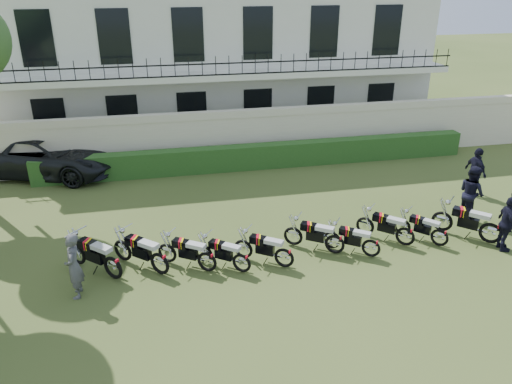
{
  "coord_description": "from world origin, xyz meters",
  "views": [
    {
      "loc": [
        -3.22,
        -11.91,
        7.49
      ],
      "look_at": [
        -0.22,
        2.27,
        1.1
      ],
      "focal_mm": 35.0,
      "sensor_mm": 36.0,
      "label": 1
    }
  ],
  "objects_px": {
    "motorcycle_1": "(159,259)",
    "officer_5": "(475,172)",
    "motorcycle_0": "(112,262)",
    "motorcycle_7": "(406,232)",
    "motorcycle_8": "(440,234)",
    "motorcycle_9": "(491,228)",
    "motorcycle_5": "(335,240)",
    "motorcycle_6": "(371,244)",
    "motorcycle_2": "(207,257)",
    "suv": "(46,156)",
    "motorcycle_3": "(242,259)",
    "inspector": "(74,266)",
    "officer_2": "(507,224)",
    "officer_4": "(471,193)",
    "motorcycle_4": "(284,253)"
  },
  "relations": [
    {
      "from": "motorcycle_2",
      "to": "motorcycle_7",
      "type": "height_order",
      "value": "motorcycle_7"
    },
    {
      "from": "motorcycle_2",
      "to": "officer_5",
      "type": "xyz_separation_m",
      "value": [
        10.12,
        3.12,
        0.44
      ]
    },
    {
      "from": "motorcycle_0",
      "to": "motorcycle_1",
      "type": "distance_m",
      "value": 1.22
    },
    {
      "from": "motorcycle_6",
      "to": "motorcycle_9",
      "type": "height_order",
      "value": "motorcycle_9"
    },
    {
      "from": "officer_2",
      "to": "officer_5",
      "type": "xyz_separation_m",
      "value": [
        1.49,
        3.73,
        0.05
      ]
    },
    {
      "from": "motorcycle_2",
      "to": "officer_2",
      "type": "xyz_separation_m",
      "value": [
        8.63,
        -0.61,
        0.39
      ]
    },
    {
      "from": "motorcycle_8",
      "to": "motorcycle_9",
      "type": "xyz_separation_m",
      "value": [
        1.56,
        -0.17,
        0.1
      ]
    },
    {
      "from": "motorcycle_9",
      "to": "inspector",
      "type": "height_order",
      "value": "inspector"
    },
    {
      "from": "motorcycle_3",
      "to": "officer_5",
      "type": "height_order",
      "value": "officer_5"
    },
    {
      "from": "motorcycle_4",
      "to": "officer_5",
      "type": "height_order",
      "value": "officer_5"
    },
    {
      "from": "motorcycle_3",
      "to": "motorcycle_7",
      "type": "relative_size",
      "value": 1.05
    },
    {
      "from": "motorcycle_0",
      "to": "motorcycle_8",
      "type": "relative_size",
      "value": 1.17
    },
    {
      "from": "motorcycle_8",
      "to": "inspector",
      "type": "height_order",
      "value": "inspector"
    },
    {
      "from": "motorcycle_1",
      "to": "officer_5",
      "type": "distance_m",
      "value": 11.77
    },
    {
      "from": "motorcycle_0",
      "to": "motorcycle_5",
      "type": "height_order",
      "value": "motorcycle_0"
    },
    {
      "from": "motorcycle_6",
      "to": "motorcycle_7",
      "type": "height_order",
      "value": "motorcycle_7"
    },
    {
      "from": "motorcycle_6",
      "to": "inspector",
      "type": "bearing_deg",
      "value": 127.82
    },
    {
      "from": "motorcycle_6",
      "to": "suv",
      "type": "bearing_deg",
      "value": 85.61
    },
    {
      "from": "motorcycle_1",
      "to": "officer_5",
      "type": "xyz_separation_m",
      "value": [
        11.38,
        3.0,
        0.4
      ]
    },
    {
      "from": "motorcycle_0",
      "to": "officer_4",
      "type": "distance_m",
      "value": 11.38
    },
    {
      "from": "motorcycle_0",
      "to": "motorcycle_2",
      "type": "xyz_separation_m",
      "value": [
        2.47,
        -0.16,
        -0.06
      ]
    },
    {
      "from": "motorcycle_7",
      "to": "officer_5",
      "type": "relative_size",
      "value": 0.76
    },
    {
      "from": "motorcycle_0",
      "to": "motorcycle_6",
      "type": "relative_size",
      "value": 1.09
    },
    {
      "from": "motorcycle_0",
      "to": "officer_2",
      "type": "xyz_separation_m",
      "value": [
        11.1,
        -0.77,
        0.33
      ]
    },
    {
      "from": "motorcycle_8",
      "to": "motorcycle_0",
      "type": "bearing_deg",
      "value": 137.89
    },
    {
      "from": "motorcycle_5",
      "to": "motorcycle_6",
      "type": "bearing_deg",
      "value": -77.87
    },
    {
      "from": "motorcycle_1",
      "to": "motorcycle_5",
      "type": "height_order",
      "value": "motorcycle_1"
    },
    {
      "from": "motorcycle_6",
      "to": "officer_4",
      "type": "distance_m",
      "value": 4.49
    },
    {
      "from": "motorcycle_1",
      "to": "inspector",
      "type": "relative_size",
      "value": 0.88
    },
    {
      "from": "motorcycle_3",
      "to": "suv",
      "type": "distance_m",
      "value": 10.8
    },
    {
      "from": "motorcycle_9",
      "to": "officer_2",
      "type": "xyz_separation_m",
      "value": [
        0.15,
        -0.4,
        0.33
      ]
    },
    {
      "from": "motorcycle_2",
      "to": "motorcycle_8",
      "type": "relative_size",
      "value": 1.17
    },
    {
      "from": "motorcycle_1",
      "to": "motorcycle_7",
      "type": "height_order",
      "value": "motorcycle_1"
    },
    {
      "from": "officer_5",
      "to": "motorcycle_7",
      "type": "bearing_deg",
      "value": 121.58
    },
    {
      "from": "motorcycle_9",
      "to": "motorcycle_5",
      "type": "bearing_deg",
      "value": 130.54
    },
    {
      "from": "motorcycle_7",
      "to": "motorcycle_9",
      "type": "height_order",
      "value": "motorcycle_9"
    },
    {
      "from": "motorcycle_2",
      "to": "suv",
      "type": "height_order",
      "value": "suv"
    },
    {
      "from": "motorcycle_1",
      "to": "motorcycle_4",
      "type": "xyz_separation_m",
      "value": [
        3.36,
        -0.36,
        -0.05
      ]
    },
    {
      "from": "motorcycle_9",
      "to": "inspector",
      "type": "xyz_separation_m",
      "value": [
        -11.81,
        -0.19,
        0.34
      ]
    },
    {
      "from": "motorcycle_7",
      "to": "motorcycle_5",
      "type": "bearing_deg",
      "value": 134.69
    },
    {
      "from": "motorcycle_1",
      "to": "motorcycle_3",
      "type": "distance_m",
      "value": 2.2
    },
    {
      "from": "inspector",
      "to": "officer_5",
      "type": "xyz_separation_m",
      "value": [
        13.45,
        3.52,
        0.04
      ]
    },
    {
      "from": "motorcycle_0",
      "to": "motorcycle_4",
      "type": "relative_size",
      "value": 1.02
    },
    {
      "from": "motorcycle_5",
      "to": "motorcycle_7",
      "type": "bearing_deg",
      "value": -55.39
    },
    {
      "from": "motorcycle_0",
      "to": "motorcycle_7",
      "type": "relative_size",
      "value": 1.14
    },
    {
      "from": "motorcycle_2",
      "to": "inspector",
      "type": "xyz_separation_m",
      "value": [
        -3.33,
        -0.4,
        0.41
      ]
    },
    {
      "from": "motorcycle_1",
      "to": "officer_4",
      "type": "xyz_separation_m",
      "value": [
        10.08,
        1.3,
        0.43
      ]
    },
    {
      "from": "motorcycle_3",
      "to": "motorcycle_2",
      "type": "bearing_deg",
      "value": 112.97
    },
    {
      "from": "suv",
      "to": "officer_2",
      "type": "relative_size",
      "value": 3.4
    },
    {
      "from": "motorcycle_6",
      "to": "motorcycle_8",
      "type": "xyz_separation_m",
      "value": [
        2.25,
        0.16,
        -0.0
      ]
    }
  ]
}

